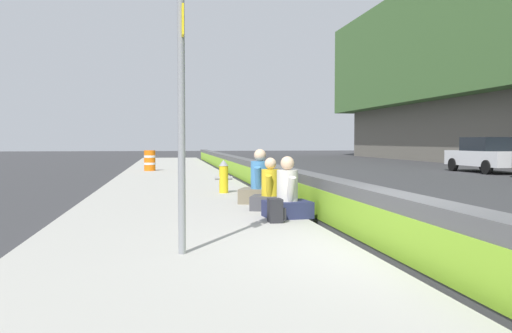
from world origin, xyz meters
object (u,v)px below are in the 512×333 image
(seated_person_middle, at_px, (270,193))
(parked_car_fourth, at_px, (486,155))
(seated_person_rear, at_px, (260,186))
(route_sign_post, at_px, (182,84))
(seated_person_foreground, at_px, (287,198))
(construction_barrel, at_px, (150,160))
(backpack, at_px, (276,211))
(fire_hydrant, at_px, (224,176))

(seated_person_middle, bearing_deg, parked_car_fourth, -44.02)
(parked_car_fourth, bearing_deg, seated_person_rear, 133.28)
(route_sign_post, bearing_deg, seated_person_foreground, -33.69)
(seated_person_rear, xyz_separation_m, parked_car_fourth, (12.41, -13.18, 0.35))
(seated_person_foreground, height_order, parked_car_fourth, parked_car_fourth)
(seated_person_rear, height_order, construction_barrel, seated_person_rear)
(seated_person_middle, bearing_deg, seated_person_foreground, -175.16)
(seated_person_rear, height_order, backpack, seated_person_rear)
(backpack, height_order, construction_barrel, construction_barrel)
(seated_person_foreground, relative_size, seated_person_rear, 0.92)
(fire_hydrant, bearing_deg, route_sign_post, 170.49)
(route_sign_post, relative_size, seated_person_rear, 2.99)
(route_sign_post, xyz_separation_m, seated_person_middle, (4.08, -1.87, -1.74))
(construction_barrel, height_order, parked_car_fourth, parked_car_fourth)
(fire_hydrant, bearing_deg, seated_person_middle, -171.56)
(seated_person_rear, bearing_deg, seated_person_middle, -179.85)
(construction_barrel, bearing_deg, seated_person_foreground, -169.88)
(seated_person_foreground, xyz_separation_m, backpack, (-0.55, 0.32, -0.15))
(seated_person_rear, distance_m, construction_barrel, 14.31)
(fire_hydrant, relative_size, backpack, 2.20)
(construction_barrel, distance_m, parked_car_fourth, 16.09)
(fire_hydrant, height_order, construction_barrel, construction_barrel)
(fire_hydrant, relative_size, construction_barrel, 0.93)
(route_sign_post, bearing_deg, seated_person_middle, -24.60)
(backpack, bearing_deg, fire_hydrant, 3.48)
(seated_person_rear, height_order, parked_car_fourth, parked_car_fourth)
(seated_person_middle, xyz_separation_m, parked_car_fourth, (13.63, -13.18, 0.40))
(fire_hydrant, bearing_deg, parked_car_fourth, -54.24)
(seated_person_middle, distance_m, backpack, 1.71)
(seated_person_rear, distance_m, parked_car_fourth, 18.11)
(seated_person_rear, bearing_deg, parked_car_fourth, -46.72)
(seated_person_foreground, bearing_deg, seated_person_rear, 2.41)
(fire_hydrant, xyz_separation_m, seated_person_middle, (-3.75, -0.56, -0.12))
(route_sign_post, bearing_deg, backpack, -34.46)
(parked_car_fourth, bearing_deg, seated_person_middle, 135.98)
(seated_person_middle, xyz_separation_m, seated_person_rear, (1.22, 0.00, 0.05))
(backpack, bearing_deg, construction_barrel, 8.73)
(seated_person_middle, height_order, construction_barrel, seated_person_middle)
(seated_person_foreground, bearing_deg, seated_person_middle, 4.84)
(parked_car_fourth, bearing_deg, fire_hydrant, 125.76)
(construction_barrel, bearing_deg, fire_hydrant, -168.83)
(route_sign_post, xyz_separation_m, fire_hydrant, (7.82, -1.31, -1.62))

